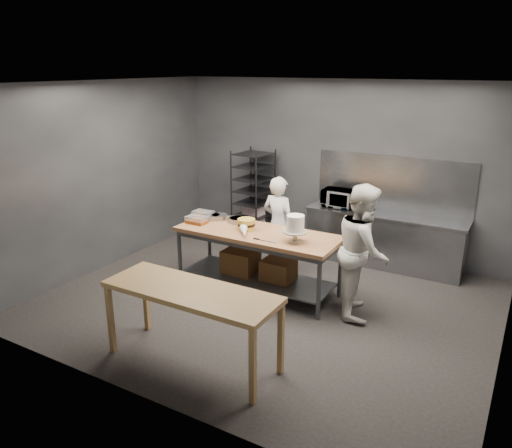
% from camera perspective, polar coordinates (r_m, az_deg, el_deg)
% --- Properties ---
extents(ground, '(6.00, 6.00, 0.00)m').
position_cam_1_polar(ground, '(7.18, 1.34, -8.89)').
color(ground, black).
rests_on(ground, ground).
extents(back_wall, '(6.00, 0.04, 3.00)m').
position_cam_1_polar(back_wall, '(8.87, 9.23, 6.35)').
color(back_wall, '#4C4F54').
rests_on(back_wall, ground).
extents(work_table, '(2.40, 0.90, 0.92)m').
position_cam_1_polar(work_table, '(7.34, 0.13, -3.40)').
color(work_table, brown).
rests_on(work_table, ground).
extents(near_counter, '(2.00, 0.70, 0.90)m').
position_cam_1_polar(near_counter, '(5.53, -7.41, -8.23)').
color(near_counter, olive).
rests_on(near_counter, ground).
extents(back_counter, '(2.60, 0.60, 0.90)m').
position_cam_1_polar(back_counter, '(8.55, 14.36, -1.71)').
color(back_counter, slate).
rests_on(back_counter, ground).
extents(splashback_panel, '(2.60, 0.02, 0.90)m').
position_cam_1_polar(splashback_panel, '(8.59, 15.38, 4.54)').
color(splashback_panel, slate).
rests_on(splashback_panel, back_counter).
extents(speed_rack, '(0.66, 0.70, 1.75)m').
position_cam_1_polar(speed_rack, '(9.27, -0.31, 2.99)').
color(speed_rack, black).
rests_on(speed_rack, ground).
extents(chef_behind, '(0.61, 0.44, 1.57)m').
position_cam_1_polar(chef_behind, '(7.97, 2.59, -0.05)').
color(chef_behind, white).
rests_on(chef_behind, ground).
extents(chef_right, '(0.92, 1.04, 1.79)m').
position_cam_1_polar(chef_right, '(6.71, 12.13, -2.98)').
color(chef_right, silver).
rests_on(chef_right, ground).
extents(microwave, '(0.54, 0.37, 0.30)m').
position_cam_1_polar(microwave, '(8.61, 9.44, 2.93)').
color(microwave, black).
rests_on(microwave, back_counter).
extents(frosted_cake_stand, '(0.34, 0.34, 0.38)m').
position_cam_1_polar(frosted_cake_stand, '(6.73, 4.52, -0.18)').
color(frosted_cake_stand, '#B3AA8F').
rests_on(frosted_cake_stand, work_table).
extents(layer_cake, '(0.26, 0.26, 0.16)m').
position_cam_1_polar(layer_cake, '(7.27, -1.12, -0.02)').
color(layer_cake, gold).
rests_on(layer_cake, work_table).
extents(cake_pans, '(0.73, 0.36, 0.07)m').
position_cam_1_polar(cake_pans, '(7.69, -3.29, 0.63)').
color(cake_pans, gray).
rests_on(cake_pans, work_table).
extents(piping_bag, '(0.31, 0.38, 0.12)m').
position_cam_1_polar(piping_bag, '(7.00, -1.36, -0.91)').
color(piping_bag, white).
rests_on(piping_bag, work_table).
extents(offset_spatula, '(0.36, 0.02, 0.02)m').
position_cam_1_polar(offset_spatula, '(6.84, 0.68, -1.85)').
color(offset_spatula, slate).
rests_on(offset_spatula, work_table).
extents(pastry_clamshells, '(0.39, 0.49, 0.11)m').
position_cam_1_polar(pastry_clamshells, '(7.74, -6.42, 0.80)').
color(pastry_clamshells, '#A75721').
rests_on(pastry_clamshells, work_table).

